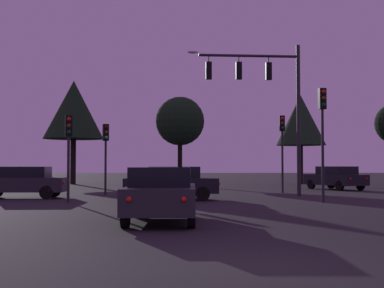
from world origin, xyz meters
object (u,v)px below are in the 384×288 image
car_far_lane (336,177)px  tree_right_cluster (180,121)px  traffic_light_corner_left (282,138)px  traffic_light_median (323,122)px  traffic_light_far_side (69,140)px  tree_left_far (74,110)px  car_crossing_left (22,182)px  traffic_light_corner_right (106,144)px  car_nearside_lane (162,193)px  car_crossing_right (172,183)px  traffic_signal_mast_arm (266,90)px  tree_behind_sign (301,120)px

car_far_lane → tree_right_cluster: size_ratio=0.66×
traffic_light_corner_left → car_far_lane: bearing=42.6°
traffic_light_median → car_far_lane: size_ratio=1.04×
traffic_light_far_side → car_far_lane: size_ratio=0.79×
car_far_lane → tree_left_far: (-19.16, 10.93, 5.52)m
traffic_light_median → car_crossing_left: size_ratio=1.12×
traffic_light_corner_right → car_nearside_lane: size_ratio=0.86×
car_far_lane → traffic_light_median: bearing=-109.1°
tree_right_cluster → car_far_lane: bearing=-38.8°
car_crossing_right → car_far_lane: 14.62m
traffic_signal_mast_arm → car_far_lane: (5.77, 7.28, -4.65)m
traffic_light_corner_left → traffic_light_median: (0.12, -8.05, 0.27)m
car_far_lane → traffic_signal_mast_arm: bearing=-128.4°
traffic_light_corner_right → tree_behind_sign: tree_behind_sign is taller
traffic_signal_mast_arm → car_crossing_left: traffic_signal_mast_arm is taller
traffic_light_corner_right → car_far_lane: bearing=22.3°
car_nearside_lane → car_crossing_left: size_ratio=1.01×
traffic_signal_mast_arm → traffic_light_far_side: bearing=-154.8°
traffic_light_corner_right → tree_right_cluster: (4.06, 13.95, 2.41)m
tree_left_far → traffic_light_corner_left: bearing=-44.9°
traffic_signal_mast_arm → traffic_light_far_side: 10.55m
traffic_light_far_side → car_crossing_right: traffic_light_far_side is taller
traffic_light_far_side → tree_right_cluster: tree_right_cluster is taller
traffic_light_corner_left → car_crossing_left: size_ratio=1.02×
car_crossing_right → tree_right_cluster: size_ratio=0.61×
car_nearside_lane → car_far_lane: 22.37m
car_crossing_right → tree_behind_sign: size_ratio=0.57×
car_crossing_left → tree_right_cluster: bearing=65.3°
traffic_light_median → car_nearside_lane: bearing=-131.0°
car_crossing_left → tree_left_far: tree_left_far is taller
traffic_light_far_side → tree_left_far: size_ratio=0.42×
car_nearside_lane → traffic_light_median: bearing=49.0°
car_crossing_left → tree_left_far: 20.34m
tree_behind_sign → tree_left_far: size_ratio=0.86×
car_nearside_lane → traffic_signal_mast_arm: bearing=67.9°
tree_behind_sign → tree_left_far: bearing=178.9°
traffic_signal_mast_arm → car_nearside_lane: (-5.00, -12.32, -4.65)m
tree_right_cluster → tree_left_far: bearing=162.9°
car_nearside_lane → car_crossing_left: bearing=122.6°
tree_left_far → tree_right_cluster: bearing=-17.1°
traffic_signal_mast_arm → car_crossing_right: bearing=-149.6°
car_crossing_left → tree_behind_sign: (18.05, 19.16, 4.65)m
traffic_light_corner_right → car_crossing_left: traffic_light_corner_right is taller
traffic_light_median → car_crossing_right: (-6.43, 1.87, -2.63)m
tree_left_far → car_crossing_right: bearing=-67.8°
traffic_signal_mast_arm → traffic_light_corner_left: size_ratio=1.75×
car_crossing_left → car_crossing_right: size_ratio=1.01×
tree_behind_sign → tree_right_cluster: 10.63m
tree_right_cluster → traffic_light_corner_right: bearing=-106.2°
traffic_light_corner_left → tree_left_far: bearing=135.1°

